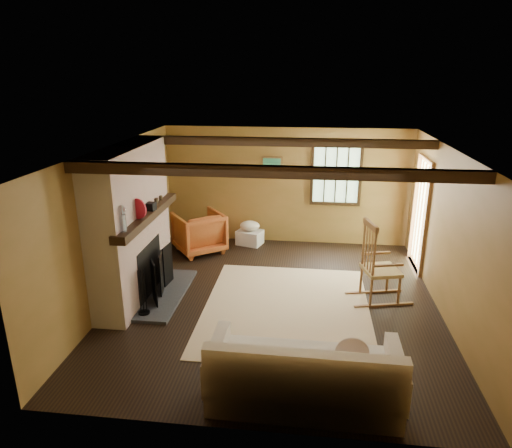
# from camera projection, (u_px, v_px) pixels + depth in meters

# --- Properties ---
(ground) EXTENTS (5.50, 5.50, 0.00)m
(ground) POSITION_uv_depth(u_px,v_px,m) (275.00, 301.00, 7.19)
(ground) COLOR black
(ground) RESTS_ON ground
(room_envelope) EXTENTS (5.02, 5.52, 2.44)m
(room_envelope) POSITION_uv_depth(u_px,v_px,m) (292.00, 198.00, 6.89)
(room_envelope) COLOR olive
(room_envelope) RESTS_ON ground
(fireplace) EXTENTS (1.02, 2.30, 2.40)m
(fireplace) POSITION_uv_depth(u_px,v_px,m) (133.00, 230.00, 7.09)
(fireplace) COLOR brown
(fireplace) RESTS_ON ground
(rug) EXTENTS (2.50, 3.00, 0.01)m
(rug) POSITION_uv_depth(u_px,v_px,m) (287.00, 308.00, 6.97)
(rug) COLOR beige
(rug) RESTS_ON ground
(rocking_chair) EXTENTS (1.04, 0.71, 1.32)m
(rocking_chair) POSITION_uv_depth(u_px,v_px,m) (378.00, 267.00, 7.08)
(rocking_chair) COLOR tan
(rocking_chair) RESTS_ON ground
(sofa) EXTENTS (2.08, 0.94, 0.84)m
(sofa) POSITION_uv_depth(u_px,v_px,m) (304.00, 378.00, 4.91)
(sofa) COLOR silver
(sofa) RESTS_ON ground
(firewood_pile) EXTENTS (0.69, 0.13, 0.25)m
(firewood_pile) POSITION_uv_depth(u_px,v_px,m) (192.00, 235.00, 9.72)
(firewood_pile) COLOR brown
(firewood_pile) RESTS_ON ground
(laundry_basket) EXTENTS (0.59, 0.51, 0.30)m
(laundry_basket) POSITION_uv_depth(u_px,v_px,m) (250.00, 237.00, 9.54)
(laundry_basket) COLOR white
(laundry_basket) RESTS_ON ground
(basket_pillow) EXTENTS (0.42, 0.34, 0.21)m
(basket_pillow) POSITION_uv_depth(u_px,v_px,m) (250.00, 226.00, 9.46)
(basket_pillow) COLOR silver
(basket_pillow) RESTS_ON laundry_basket
(armchair) EXTENTS (1.24, 1.24, 0.82)m
(armchair) POSITION_uv_depth(u_px,v_px,m) (199.00, 232.00, 9.07)
(armchair) COLOR #BF6026
(armchair) RESTS_ON ground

